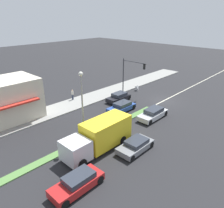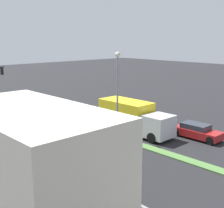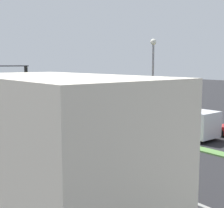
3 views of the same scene
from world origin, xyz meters
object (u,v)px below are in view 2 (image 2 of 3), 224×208
at_px(delivery_truck, 133,117).
at_px(coupe_blue, 44,118).
at_px(sedan_silver, 72,109).
at_px(street_lamp, 117,84).
at_px(hatchback_red, 197,131).
at_px(sedan_dark, 6,118).
at_px(suv_grey, 136,117).

bearing_deg(delivery_truck, coupe_blue, -62.13).
distance_m(delivery_truck, sedan_silver, 9.41).
height_order(street_lamp, hatchback_red, street_lamp).
distance_m(coupe_blue, sedan_dark, 3.76).
height_order(sedan_silver, coupe_blue, sedan_silver).
relative_size(street_lamp, coupe_blue, 1.73).
bearing_deg(sedan_dark, delivery_truck, 123.60).
bearing_deg(sedan_silver, street_lamp, 77.05).
height_order(suv_grey, coupe_blue, coupe_blue).
xyz_separation_m(hatchback_red, sedan_silver, (2.80, -14.39, 0.00)).
height_order(street_lamp, coupe_blue, street_lamp).
bearing_deg(hatchback_red, coupe_blue, -61.63).
relative_size(street_lamp, suv_grey, 1.88).
bearing_deg(hatchback_red, sedan_silver, -78.99).
xyz_separation_m(delivery_truck, suv_grey, (-2.80, -2.13, -0.91)).
distance_m(street_lamp, suv_grey, 6.94).
height_order(sedan_silver, sedan_dark, sedan_silver).
relative_size(suv_grey, sedan_dark, 0.98).
bearing_deg(sedan_dark, sedan_silver, 168.53).
distance_m(hatchback_red, sedan_dark, 18.74).
bearing_deg(coupe_blue, sedan_silver, -166.51).
relative_size(delivery_truck, suv_grey, 1.91).
xyz_separation_m(street_lamp, sedan_silver, (-2.20, -9.56, -4.14)).
height_order(street_lamp, sedan_dark, street_lamp).
distance_m(hatchback_red, sedan_silver, 14.66).
height_order(delivery_truck, hatchback_red, delivery_truck).
bearing_deg(delivery_truck, street_lamp, 4.91).
relative_size(delivery_truck, sedan_dark, 1.88).
bearing_deg(suv_grey, street_lamp, 24.87).
xyz_separation_m(hatchback_red, suv_grey, (-0.00, -7.14, -0.08)).
distance_m(delivery_truck, sedan_dark, 13.04).
xyz_separation_m(suv_grey, coupe_blue, (7.20, -6.19, 0.05)).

